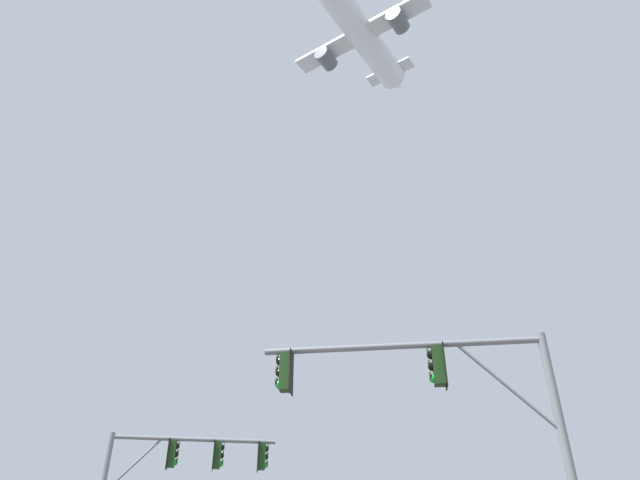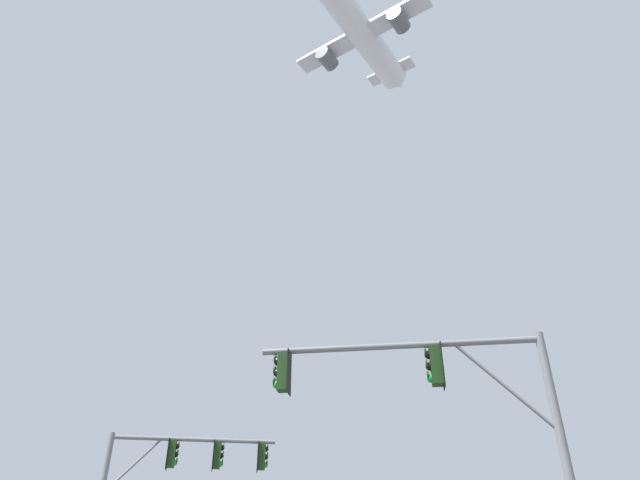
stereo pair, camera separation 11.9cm
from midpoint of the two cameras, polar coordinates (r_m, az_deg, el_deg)
signal_pole_near at (r=13.24m, az=13.10°, el=-15.96°), size 6.55×1.42×6.31m
signal_pole_far at (r=21.95m, az=-14.53°, el=-22.18°), size 5.95×0.88×5.91m
airplane at (r=67.42m, az=4.05°, el=20.73°), size 15.33×18.91×5.92m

